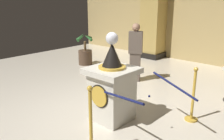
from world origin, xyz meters
TOP-DOWN VIEW (x-y plane):
  - ground_plane at (0.00, 0.00)m, footprint 11.98×11.98m
  - back_wall at (0.00, 5.09)m, footprint 11.98×0.16m
  - pedestal_clock at (0.28, -0.18)m, footprint 0.82×0.82m
  - stanchion_near at (0.80, -1.20)m, footprint 0.24×0.24m
  - stanchion_far at (1.42, 0.79)m, footprint 0.24×0.24m
  - velvet_rope at (1.11, -0.21)m, footprint 1.32×1.34m
  - column_left at (-1.99, 4.70)m, footprint 0.92×0.92m
  - potted_palm_left at (-3.08, 2.18)m, footprint 0.71×0.72m
  - bystander_guest at (-0.76, 1.92)m, footprint 0.42×0.37m

SIDE VIEW (x-z plane):
  - ground_plane at x=0.00m, z-range 0.00..0.00m
  - potted_palm_left at x=-3.08m, z-range -0.22..0.88m
  - stanchion_far at x=1.42m, z-range -0.16..0.88m
  - stanchion_near at x=0.80m, z-range -0.16..0.92m
  - pedestal_clock at x=0.28m, z-range -0.19..1.45m
  - velvet_rope at x=1.11m, z-range 0.68..0.90m
  - bystander_guest at x=-0.76m, z-range 0.04..1.62m
  - column_left at x=-1.99m, z-range -0.01..3.43m
  - back_wall at x=0.00m, z-range 0.00..3.59m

